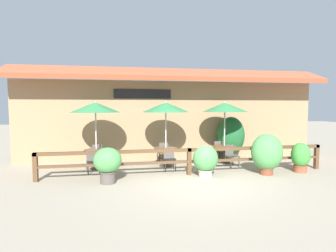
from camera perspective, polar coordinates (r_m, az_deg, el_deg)
The scene contains 20 objects.
ground_plane at distance 8.60m, azimuth 6.41°, elevation -12.24°, with size 60.00×60.00×0.00m, color #9E937F.
building_facade at distance 12.24m, azimuth 1.06°, elevation 3.01°, with size 14.28×1.49×4.23m.
patio_railing at distance 9.42m, azimuth 4.63°, elevation -6.41°, with size 10.40×0.14×0.95m.
patio_umbrella_near at distance 10.53m, azimuth -15.52°, elevation 3.91°, with size 1.92×1.92×2.64m.
dining_table_near at distance 10.70m, azimuth -15.33°, elevation -5.80°, with size 0.97×0.97×0.74m.
chair_near_streetside at distance 10.02m, azimuth -16.07°, elevation -7.10°, with size 0.51×0.51×0.87m.
chair_near_wallside at distance 11.42m, azimuth -15.23°, elevation -5.69°, with size 0.50×0.50×0.87m.
patio_umbrella_middle at distance 10.60m, azimuth -0.48°, elevation 4.07°, with size 1.92×1.92×2.64m.
dining_table_middle at distance 10.76m, azimuth -0.47°, elevation -5.59°, with size 0.97×0.97×0.74m.
chair_middle_streetside at distance 10.06m, azimuth 0.32°, elevation -6.89°, with size 0.42×0.42×0.87m.
chair_middle_wallside at distance 11.50m, azimuth -1.10°, elevation -5.47°, with size 0.44×0.44×0.87m.
patio_umbrella_far at distance 11.46m, azimuth 12.29°, elevation 3.99°, with size 1.92×1.92×2.64m.
dining_table_far at distance 11.61m, azimuth 12.14°, elevation -4.95°, with size 0.97×0.97×0.74m.
chair_far_streetside at distance 11.01m, azimuth 13.59°, elevation -6.03°, with size 0.51×0.51×0.87m.
chair_far_wallside at distance 12.25m, azimuth 10.74°, elevation -4.94°, with size 0.43×0.43×0.87m.
potted_plant_small_flowering at distance 8.59m, azimuth -13.00°, elevation -7.81°, with size 0.89×0.80×1.15m.
potted_plant_tall_tropical at distance 10.95m, azimuth 26.92°, elevation -5.98°, with size 0.70×0.63×1.11m.
potted_plant_broad_leaf at distance 9.22m, azimuth 8.16°, elevation -7.31°, with size 0.88×0.79×1.10m.
potted_plant_corner_fern at distance 10.06m, azimuth 20.71°, elevation -5.47°, with size 1.11×1.00×1.46m.
potted_plant_entrance_palm at distance 12.57m, azimuth 13.50°, elevation -2.13°, with size 1.29×1.16×1.96m.
Camera 1 is at (-2.34, -7.90, 2.45)m, focal length 28.00 mm.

